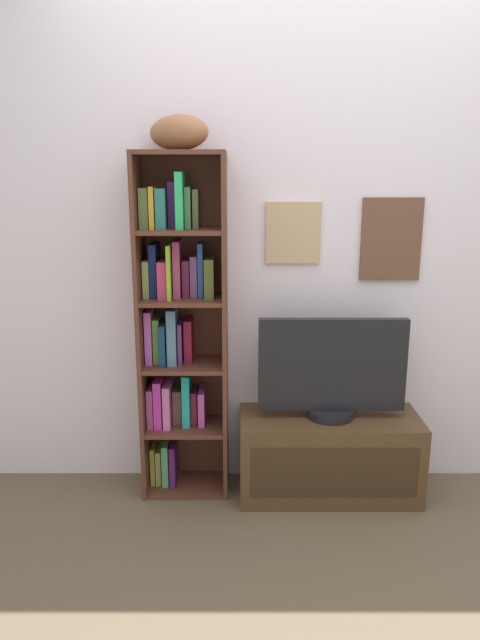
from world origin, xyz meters
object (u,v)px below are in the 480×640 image
Objects in this scene: bookshelf at (177,326)px; television at (331,370)px; tv_stand at (328,455)px; football at (178,133)px.

bookshelf reaches higher than television.
bookshelf is 0.97m from tv_stand.
football is 1.67m from tv_stand.
bookshelf is 5.59× the size of football.
bookshelf is at bearing 173.67° from tv_stand.
tv_stand is 1.24× the size of television.
bookshelf reaches higher than tv_stand.
tv_stand is 0.44m from television.
bookshelf is 0.88m from football.
bookshelf is 1.89× the size of tv_stand.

